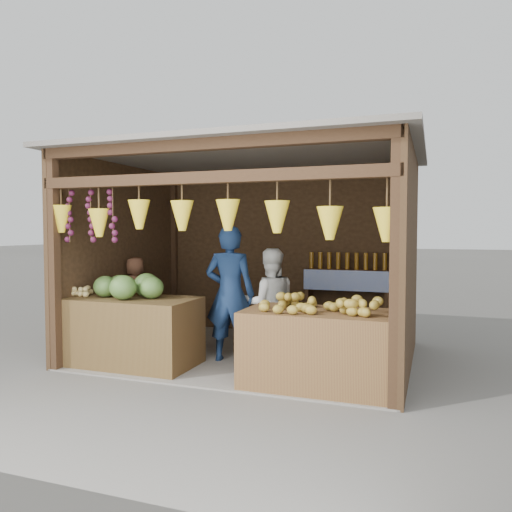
% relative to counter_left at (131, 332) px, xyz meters
% --- Properties ---
extents(ground, '(80.00, 80.00, 0.00)m').
position_rel_counter_left_xyz_m(ground, '(1.21, 0.96, -0.42)').
color(ground, '#514F49').
rests_on(ground, ground).
extents(stall_structure, '(4.30, 3.30, 2.66)m').
position_rel_counter_left_xyz_m(stall_structure, '(1.18, 0.92, 1.25)').
color(stall_structure, slate).
rests_on(stall_structure, ground).
extents(back_shelf, '(1.25, 0.32, 1.32)m').
position_rel_counter_left_xyz_m(back_shelf, '(2.26, 2.25, 0.46)').
color(back_shelf, '#382314').
rests_on(back_shelf, ground).
extents(counter_left, '(1.61, 0.85, 0.83)m').
position_rel_counter_left_xyz_m(counter_left, '(0.00, 0.00, 0.00)').
color(counter_left, '#473117').
rests_on(counter_left, ground).
extents(counter_right, '(1.53, 0.85, 0.82)m').
position_rel_counter_left_xyz_m(counter_right, '(2.34, -0.08, -0.01)').
color(counter_right, '#54311C').
rests_on(counter_right, ground).
extents(stool, '(0.30, 0.30, 0.28)m').
position_rel_counter_left_xyz_m(stool, '(-0.58, 0.99, -0.28)').
color(stool, black).
rests_on(stool, ground).
extents(man_standing, '(0.68, 0.49, 1.72)m').
position_rel_counter_left_xyz_m(man_standing, '(1.09, 0.55, 0.44)').
color(man_standing, '#122546').
rests_on(man_standing, ground).
extents(woman_standing, '(0.86, 0.78, 1.43)m').
position_rel_counter_left_xyz_m(woman_standing, '(1.52, 0.84, 0.30)').
color(woman_standing, silver).
rests_on(woman_standing, ground).
extents(vendor_seated, '(0.57, 0.55, 0.99)m').
position_rel_counter_left_xyz_m(vendor_seated, '(-0.58, 0.99, 0.36)').
color(vendor_seated, brown).
rests_on(vendor_seated, stool).
extents(melon_pile, '(1.00, 0.50, 0.32)m').
position_rel_counter_left_xyz_m(melon_pile, '(-0.03, 0.00, 0.58)').
color(melon_pile, '#174713').
rests_on(melon_pile, counter_left).
extents(tanfruit_pile, '(0.34, 0.40, 0.13)m').
position_rel_counter_left_xyz_m(tanfruit_pile, '(-0.66, -0.01, 0.48)').
color(tanfruit_pile, tan).
rests_on(tanfruit_pile, counter_left).
extents(mango_pile, '(1.40, 0.64, 0.22)m').
position_rel_counter_left_xyz_m(mango_pile, '(2.36, -0.13, 0.51)').
color(mango_pile, '#A84616').
rests_on(mango_pile, counter_right).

